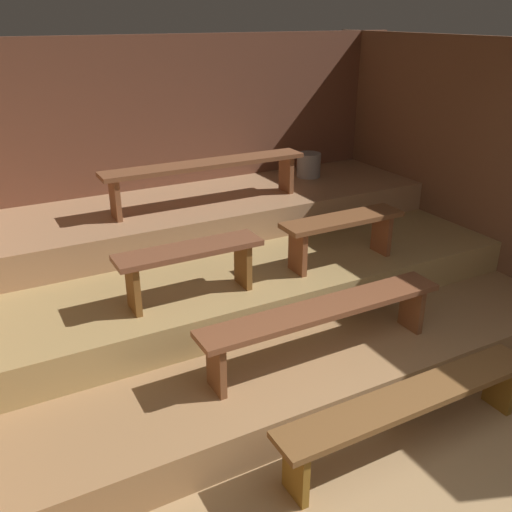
# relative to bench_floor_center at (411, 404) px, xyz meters

# --- Properties ---
(ground) EXTENTS (5.69, 5.51, 0.08)m
(ground) POSITION_rel_bench_floor_center_xyz_m (-0.15, 1.35, -0.40)
(ground) COLOR #9F7D53
(wall_back) EXTENTS (5.69, 0.06, 2.53)m
(wall_back) POSITION_rel_bench_floor_center_xyz_m (-0.15, 3.73, 0.91)
(wall_back) COLOR brown
(wall_back) RESTS_ON ground
(wall_right) EXTENTS (0.06, 5.51, 2.53)m
(wall_right) POSITION_rel_bench_floor_center_xyz_m (2.32, 1.35, 0.91)
(wall_right) COLOR brown
(wall_right) RESTS_ON ground
(platform_lower) EXTENTS (4.89, 3.39, 0.31)m
(platform_lower) POSITION_rel_bench_floor_center_xyz_m (-0.15, 2.01, -0.20)
(platform_lower) COLOR #997149
(platform_lower) RESTS_ON ground
(platform_middle) EXTENTS (4.89, 2.46, 0.31)m
(platform_middle) POSITION_rel_bench_floor_center_xyz_m (-0.15, 2.47, 0.11)
(platform_middle) COLOR #A78954
(platform_middle) RESTS_ON platform_lower
(platform_upper) EXTENTS (4.89, 1.30, 0.31)m
(platform_upper) POSITION_rel_bench_floor_center_xyz_m (-0.15, 3.05, 0.42)
(platform_upper) COLOR #A87C56
(platform_upper) RESTS_ON platform_middle
(bench_floor_center) EXTENTS (2.03, 0.30, 0.44)m
(bench_floor_center) POSITION_rel_bench_floor_center_xyz_m (0.00, 0.00, 0.00)
(bench_floor_center) COLOR brown
(bench_floor_center) RESTS_ON ground
(bench_lower_center) EXTENTS (2.01, 0.30, 0.44)m
(bench_lower_center) POSITION_rel_bench_floor_center_xyz_m (-0.16, 0.80, 0.31)
(bench_lower_center) COLOR brown
(bench_lower_center) RESTS_ON platform_lower
(bench_middle_left) EXTENTS (1.17, 0.30, 0.44)m
(bench_middle_left) POSITION_rel_bench_floor_center_xyz_m (-0.88, 1.62, 0.60)
(bench_middle_left) COLOR brown
(bench_middle_left) RESTS_ON platform_middle
(bench_middle_right) EXTENTS (1.17, 0.30, 0.44)m
(bench_middle_right) POSITION_rel_bench_floor_center_xyz_m (0.59, 1.62, 0.60)
(bench_middle_right) COLOR brown
(bench_middle_right) RESTS_ON platform_middle
(bench_upper_center) EXTENTS (2.11, 0.30, 0.44)m
(bench_upper_center) POSITION_rel_bench_floor_center_xyz_m (-0.18, 2.88, 0.94)
(bench_upper_center) COLOR brown
(bench_upper_center) RESTS_ON platform_upper
(pail_upper) EXTENTS (0.28, 0.28, 0.28)m
(pail_upper) POSITION_rel_bench_floor_center_xyz_m (1.30, 3.27, 0.72)
(pail_upper) COLOR gray
(pail_upper) RESTS_ON platform_upper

